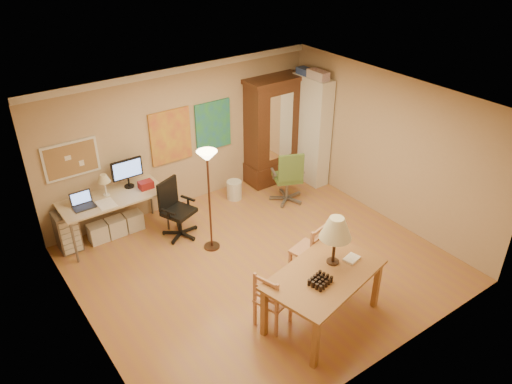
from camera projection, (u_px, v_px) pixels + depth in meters
floor at (261, 264)px, 8.16m from camera, size 5.50×5.50×0.00m
crown_molding at (178, 70)px, 8.58m from camera, size 5.50×0.08×0.12m
corkboard at (71, 159)px, 8.12m from camera, size 0.90×0.04×0.62m
art_panel_left at (171, 136)px, 9.05m from camera, size 0.80×0.04×1.00m
art_panel_right at (213, 125)px, 9.51m from camera, size 0.75×0.04×0.95m
dining_table at (329, 260)px, 6.66m from camera, size 1.83×1.33×1.55m
ladder_chair_back at (310, 251)px, 7.68m from camera, size 0.55×0.54×0.99m
ladder_chair_left at (272, 301)px, 6.78m from camera, size 0.51×0.52×0.91m
torchiere_lamp at (208, 172)px, 7.84m from camera, size 0.33×0.33×1.82m
computer_desk at (116, 211)px, 8.65m from camera, size 1.76×0.77×1.33m
office_chair_black at (178, 221)px, 8.75m from camera, size 0.65×0.65×1.05m
office_chair_green at (287, 188)px, 9.75m from camera, size 0.68×0.68×1.10m
drawer_cart at (67, 231)px, 8.36m from camera, size 0.35×0.42×0.70m
armoire at (273, 137)px, 10.23m from camera, size 1.20×0.57×2.21m
bookshelf at (311, 130)px, 10.16m from camera, size 0.33×0.89×2.23m
wastebin at (234, 190)px, 9.90m from camera, size 0.30×0.30×0.38m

